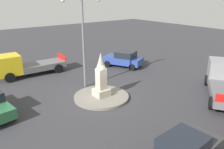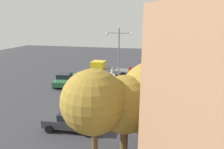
{
  "view_description": "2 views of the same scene",
  "coord_description": "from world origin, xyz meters",
  "px_view_note": "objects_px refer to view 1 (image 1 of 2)",
  "views": [
    {
      "loc": [
        -8.51,
        -12.29,
        7.02
      ],
      "look_at": [
        0.7,
        -0.34,
        1.73
      ],
      "focal_mm": 36.73,
      "sensor_mm": 36.0,
      "label": 1
    },
    {
      "loc": [
        4.6,
        -20.03,
        8.02
      ],
      "look_at": [
        -0.23,
        0.81,
        2.15
      ],
      "focal_mm": 30.95,
      "sensor_mm": 36.0,
      "label": 2
    }
  ],
  "objects_px": {
    "car_blue_near_island": "(124,59)",
    "streetlamp": "(83,32)",
    "monument": "(101,78)",
    "truck_yellow_far_side": "(23,65)"
  },
  "relations": [
    {
      "from": "car_blue_near_island",
      "to": "truck_yellow_far_side",
      "type": "height_order",
      "value": "truck_yellow_far_side"
    },
    {
      "from": "streetlamp",
      "to": "car_blue_near_island",
      "type": "distance_m",
      "value": 7.38
    },
    {
      "from": "streetlamp",
      "to": "car_blue_near_island",
      "type": "relative_size",
      "value": 1.72
    },
    {
      "from": "car_blue_near_island",
      "to": "monument",
      "type": "bearing_deg",
      "value": -141.99
    },
    {
      "from": "streetlamp",
      "to": "truck_yellow_far_side",
      "type": "height_order",
      "value": "streetlamp"
    },
    {
      "from": "monument",
      "to": "truck_yellow_far_side",
      "type": "bearing_deg",
      "value": 109.35
    },
    {
      "from": "streetlamp",
      "to": "car_blue_near_island",
      "type": "bearing_deg",
      "value": 21.03
    },
    {
      "from": "monument",
      "to": "streetlamp",
      "type": "bearing_deg",
      "value": 85.35
    },
    {
      "from": "monument",
      "to": "car_blue_near_island",
      "type": "relative_size",
      "value": 0.74
    },
    {
      "from": "car_blue_near_island",
      "to": "streetlamp",
      "type": "bearing_deg",
      "value": -158.97
    }
  ]
}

